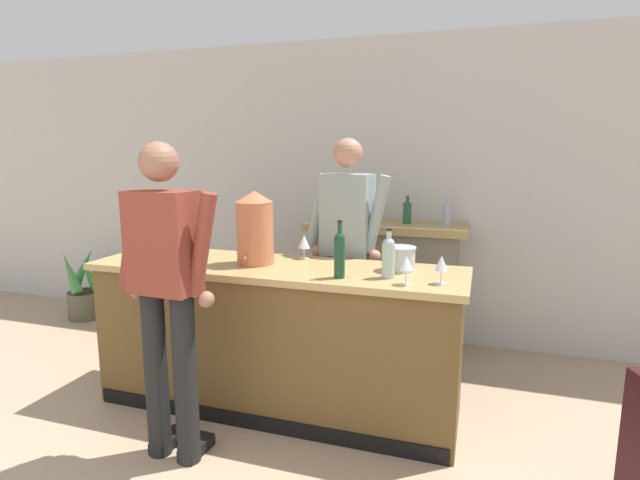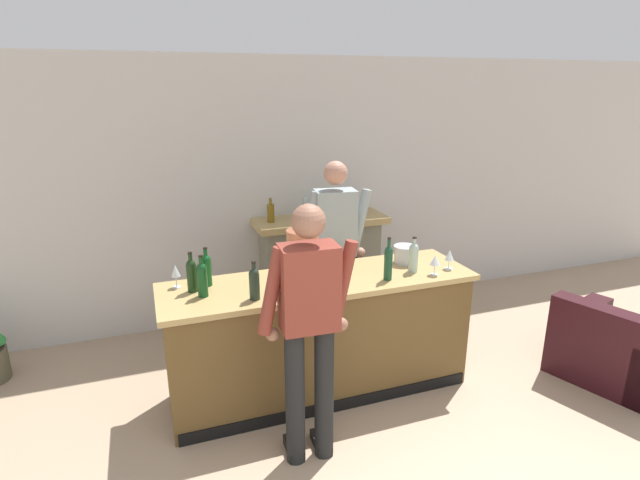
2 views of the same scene
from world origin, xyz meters
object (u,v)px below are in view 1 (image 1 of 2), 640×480
wine_glass_back_row (441,264)px  wine_bottle_rose_blush (182,247)px  wine_glass_near_bucket (304,242)px  wine_bottle_port_short (339,253)px  ice_bucket_steel (400,259)px  wine_bottle_chardonnay_pale (158,235)px  copper_dispenser (255,228)px  wine_bottle_merlot_tall (178,234)px  person_bartender (347,250)px  wine_glass_front_left (406,264)px  wine_bottle_cabernet_heavy (388,256)px  potted_plant_corner (84,293)px  wine_glass_by_dispenser (155,233)px  wine_bottle_burgundy_dark (155,238)px  fireplace_stone (385,283)px  person_customer (166,290)px

wine_glass_back_row → wine_bottle_rose_blush: bearing=-178.1°
wine_glass_near_bucket → wine_bottle_port_short: bearing=-48.9°
ice_bucket_steel → wine_bottle_chardonnay_pale: (-1.78, -0.02, 0.06)m
copper_dispenser → wine_bottle_merlot_tall: copper_dispenser is taller
person_bartender → wine_bottle_chardonnay_pale: size_ratio=6.01×
wine_bottle_merlot_tall → wine_glass_front_left: size_ratio=1.84×
person_bartender → wine_bottle_merlot_tall: size_ratio=6.05×
wine_bottle_port_short → ice_bucket_steel: bearing=43.3°
wine_bottle_cabernet_heavy → potted_plant_corner: bearing=160.8°
ice_bucket_steel → wine_glass_by_dispenser: size_ratio=1.07×
potted_plant_corner → copper_dispenser: 2.94m
wine_bottle_burgundy_dark → wine_bottle_cabernet_heavy: (1.68, -0.07, -0.01)m
potted_plant_corner → wine_bottle_merlot_tall: 2.23m
fireplace_stone → wine_glass_front_left: fireplace_stone is taller
potted_plant_corner → copper_dispenser: (2.54, -1.10, 0.98)m
wine_bottle_chardonnay_pale → wine_glass_near_bucket: wine_bottle_chardonnay_pale is taller
fireplace_stone → person_customer: (-0.82, -2.08, 0.42)m
potted_plant_corner → fireplace_stone: bearing=4.6°
fireplace_stone → wine_bottle_chardonnay_pale: size_ratio=4.71×
copper_dispenser → wine_bottle_cabernet_heavy: size_ratio=1.65×
wine_bottle_merlot_tall → wine_bottle_burgundy_dark: bearing=-106.1°
copper_dispenser → ice_bucket_steel: bearing=6.4°
fireplace_stone → wine_glass_by_dispenser: bearing=-143.5°
copper_dispenser → wine_glass_by_dispenser: (-0.93, 0.20, -0.12)m
person_bartender → wine_glass_back_row: 1.02m
wine_glass_by_dispenser → wine_bottle_chardonnay_pale: bearing=-47.6°
person_customer → wine_glass_back_row: size_ratio=10.88×
person_bartender → wine_bottle_burgundy_dark: 1.38m
potted_plant_corner → person_customer: (2.34, -1.82, 0.73)m
fireplace_stone → ice_bucket_steel: fireplace_stone is taller
wine_glass_back_row → wine_bottle_cabernet_heavy: bearing=171.0°
potted_plant_corner → wine_bottle_cabernet_heavy: bearing=-19.2°
potted_plant_corner → wine_bottle_merlot_tall: (1.83, -0.93, 0.87)m
potted_plant_corner → wine_bottle_chardonnay_pale: size_ratio=2.42×
fireplace_stone → wine_bottle_merlot_tall: 1.87m
wine_bottle_rose_blush → wine_glass_by_dispenser: wine_bottle_rose_blush is taller
potted_plant_corner → wine_bottle_burgundy_dark: 2.28m
wine_bottle_chardonnay_pale → wine_glass_back_row: 2.06m
wine_bottle_cabernet_heavy → wine_bottle_chardonnay_pale: bearing=173.8°
wine_bottle_port_short → wine_glass_back_row: wine_bottle_port_short is taller
wine_bottle_rose_blush → wine_bottle_burgundy_dark: 0.38m
wine_bottle_rose_blush → wine_glass_front_left: 1.46m
ice_bucket_steel → wine_bottle_rose_blush: 1.41m
wine_bottle_merlot_tall → wine_bottle_port_short: size_ratio=0.88×
ice_bucket_steel → wine_glass_back_row: wine_glass_back_row is taller
wine_bottle_rose_blush → wine_bottle_port_short: size_ratio=0.82×
person_customer → wine_bottle_port_short: (0.83, 0.53, 0.16)m
person_customer → wine_glass_by_dispenser: (-0.74, 0.93, 0.13)m
wine_bottle_port_short → person_bartender: bearing=101.7°
fireplace_stone → wine_glass_front_left: (0.41, -1.58, 0.55)m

